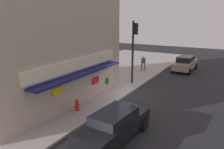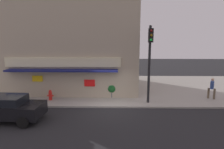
{
  "view_description": "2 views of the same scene",
  "coord_description": "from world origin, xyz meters",
  "px_view_note": "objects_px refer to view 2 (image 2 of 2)",
  "views": [
    {
      "loc": [
        -14.71,
        -7.03,
        5.92
      ],
      "look_at": [
        -0.25,
        1.31,
        1.54
      ],
      "focal_mm": 35.21,
      "sensor_mm": 36.0,
      "label": 1
    },
    {
      "loc": [
        0.39,
        -13.19,
        4.86
      ],
      "look_at": [
        0.1,
        1.76,
        2.03
      ],
      "focal_mm": 32.19,
      "sensor_mm": 36.0,
      "label": 2
    }
  ],
  "objects_px": {
    "traffic_light": "(150,55)",
    "parked_car_black": "(3,108)",
    "fire_hydrant": "(50,95)",
    "trash_can": "(90,91)",
    "pedestrian": "(212,87)",
    "potted_plant_by_doorway": "(112,89)"
  },
  "relations": [
    {
      "from": "traffic_light",
      "to": "parked_car_black",
      "type": "bearing_deg",
      "value": -160.95
    },
    {
      "from": "fire_hydrant",
      "to": "trash_can",
      "type": "distance_m",
      "value": 3.03
    },
    {
      "from": "traffic_light",
      "to": "fire_hydrant",
      "type": "distance_m",
      "value": 7.99
    },
    {
      "from": "trash_can",
      "to": "parked_car_black",
      "type": "height_order",
      "value": "parked_car_black"
    },
    {
      "from": "pedestrian",
      "to": "potted_plant_by_doorway",
      "type": "relative_size",
      "value": 1.49
    },
    {
      "from": "fire_hydrant",
      "to": "traffic_light",
      "type": "bearing_deg",
      "value": -3.99
    },
    {
      "from": "traffic_light",
      "to": "trash_can",
      "type": "relative_size",
      "value": 6.55
    },
    {
      "from": "traffic_light",
      "to": "pedestrian",
      "type": "bearing_deg",
      "value": 12.15
    },
    {
      "from": "traffic_light",
      "to": "pedestrian",
      "type": "xyz_separation_m",
      "value": [
        5.04,
        1.09,
        -2.61
      ]
    },
    {
      "from": "fire_hydrant",
      "to": "parked_car_black",
      "type": "distance_m",
      "value": 3.93
    },
    {
      "from": "fire_hydrant",
      "to": "trash_can",
      "type": "relative_size",
      "value": 0.93
    },
    {
      "from": "pedestrian",
      "to": "potted_plant_by_doorway",
      "type": "height_order",
      "value": "pedestrian"
    },
    {
      "from": "potted_plant_by_doorway",
      "to": "pedestrian",
      "type": "bearing_deg",
      "value": -2.04
    },
    {
      "from": "parked_car_black",
      "to": "fire_hydrant",
      "type": "bearing_deg",
      "value": 66.32
    },
    {
      "from": "traffic_light",
      "to": "fire_hydrant",
      "type": "relative_size",
      "value": 7.05
    },
    {
      "from": "pedestrian",
      "to": "parked_car_black",
      "type": "xyz_separation_m",
      "value": [
        -13.95,
        -4.16,
        -0.22
      ]
    },
    {
      "from": "traffic_light",
      "to": "fire_hydrant",
      "type": "xyz_separation_m",
      "value": [
        -7.33,
        0.51,
        -3.13
      ]
    },
    {
      "from": "fire_hydrant",
      "to": "parked_car_black",
      "type": "bearing_deg",
      "value": -113.68
    },
    {
      "from": "potted_plant_by_doorway",
      "to": "parked_car_black",
      "type": "relative_size",
      "value": 0.23
    },
    {
      "from": "trash_can",
      "to": "parked_car_black",
      "type": "relative_size",
      "value": 0.18
    },
    {
      "from": "trash_can",
      "to": "potted_plant_by_doorway",
      "type": "relative_size",
      "value": 0.77
    },
    {
      "from": "pedestrian",
      "to": "parked_car_black",
      "type": "distance_m",
      "value": 14.56
    }
  ]
}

